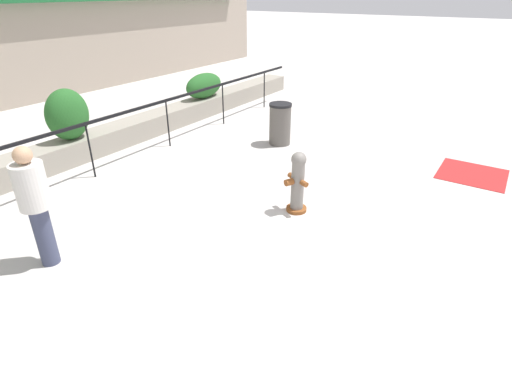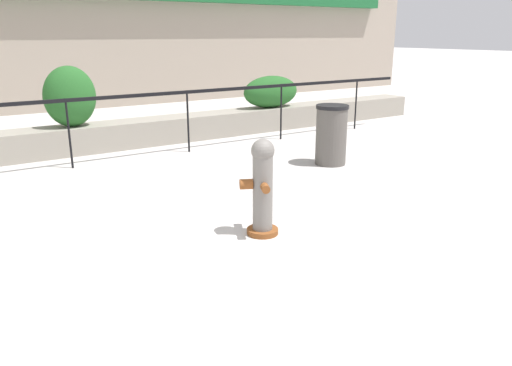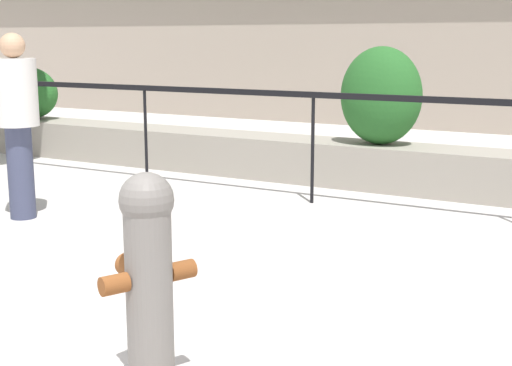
# 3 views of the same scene
# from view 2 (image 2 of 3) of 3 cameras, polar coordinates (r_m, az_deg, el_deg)

# --- Properties ---
(ground_plane) EXTENTS (120.00, 120.00, 0.00)m
(ground_plane) POSITION_cam_2_polar(r_m,az_deg,el_deg) (4.50, -4.63, -11.93)
(ground_plane) COLOR #BCB7B2
(planter_wall_low) EXTENTS (18.00, 0.70, 0.50)m
(planter_wall_low) POSITION_cam_2_polar(r_m,az_deg,el_deg) (9.85, -21.89, 4.40)
(planter_wall_low) COLOR gray
(planter_wall_low) RESTS_ON ground
(fence_railing_segment) EXTENTS (15.00, 0.05, 1.15)m
(fence_railing_segment) POSITION_cam_2_polar(r_m,az_deg,el_deg) (8.66, -20.87, 8.14)
(fence_railing_segment) COLOR black
(fence_railing_segment) RESTS_ON ground
(hedge_bush_1) EXTENTS (0.93, 0.70, 1.10)m
(hedge_bush_1) POSITION_cam_2_polar(r_m,az_deg,el_deg) (9.79, -20.51, 9.25)
(hedge_bush_1) COLOR #235B23
(hedge_bush_1) RESTS_ON planter_wall_low
(hedge_bush_2) EXTENTS (1.43, 0.61, 0.72)m
(hedge_bush_2) POSITION_cam_2_polar(r_m,az_deg,el_deg) (11.66, 1.71, 10.39)
(hedge_bush_2) COLOR #235B23
(hedge_bush_2) RESTS_ON planter_wall_low
(fire_hydrant) EXTENTS (0.48, 0.47, 1.08)m
(fire_hydrant) POSITION_cam_2_polar(r_m,az_deg,el_deg) (5.43, 0.72, -0.41)
(fire_hydrant) COLOR brown
(fire_hydrant) RESTS_ON ground
(trash_bin) EXTENTS (0.55, 0.55, 1.01)m
(trash_bin) POSITION_cam_2_polar(r_m,az_deg,el_deg) (8.55, 8.59, 5.48)
(trash_bin) COLOR #56514C
(trash_bin) RESTS_ON ground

